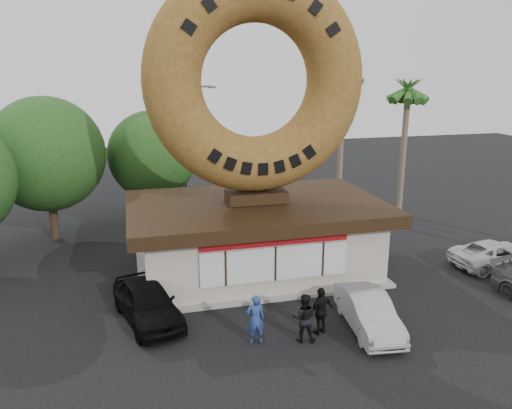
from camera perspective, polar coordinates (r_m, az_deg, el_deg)
The scene contains 14 objects.
ground at distance 18.03m, azimuth 4.89°, elevation -14.79°, with size 90.00×90.00×0.00m, color black.
donut_shop at distance 22.52m, azimuth 0.01°, elevation -3.42°, with size 11.20×7.20×3.80m.
giant_donut at distance 21.32m, azimuth 0.00°, elevation 13.91°, with size 9.36×9.36×2.39m, color #96632B.
tree_west at distance 28.32m, azimuth -22.82°, elevation 5.30°, with size 6.00×6.00×7.65m.
tree_mid at distance 30.10m, azimuth -11.75°, elevation 5.54°, with size 5.20×5.20×6.63m.
palm_near at distance 31.37m, azimuth 10.01°, elevation 14.10°, with size 2.60×2.60×9.75m.
palm_far at distance 31.69m, azimuth 16.97°, elevation 12.00°, with size 2.60×2.60×8.75m.
street_lamp at distance 31.18m, azimuth -7.93°, elevation 6.91°, with size 2.11×0.20×8.00m.
person_left at distance 17.19m, azimuth -0.06°, elevation -12.97°, with size 0.64×0.42×1.76m, color navy.
person_center at distance 17.39m, azimuth 5.49°, elevation -12.76°, with size 0.84×0.65×1.73m, color black.
person_right at distance 17.88m, azimuth 7.45°, elevation -11.96°, with size 1.02×0.42×1.74m, color black.
car_black at distance 19.05m, azimuth -12.31°, elevation -10.83°, with size 1.75×4.35×1.48m, color black.
car_silver at distance 18.56m, azimuth 12.74°, elevation -11.90°, with size 1.39×3.98×1.31m, color #A1A2A6.
car_white at distance 25.95m, azimuth 25.76°, elevation -5.15°, with size 2.01×4.37×1.21m, color silver.
Camera 1 is at (-5.27, -14.65, 9.10)m, focal length 35.00 mm.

